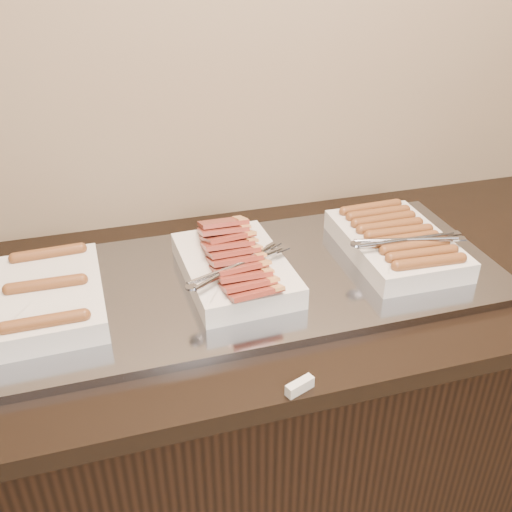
{
  "coord_description": "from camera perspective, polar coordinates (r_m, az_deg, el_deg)",
  "views": [
    {
      "loc": [
        -0.26,
        1.07,
        1.62
      ],
      "look_at": [
        0.05,
        2.13,
        0.97
      ],
      "focal_mm": 40.0,
      "sensor_mm": 36.0,
      "label": 1
    }
  ],
  "objects": [
    {
      "name": "dish_right",
      "position": [
        1.41,
        13.86,
        1.38
      ],
      "size": [
        0.27,
        0.35,
        0.08
      ],
      "rotation": [
        0.0,
        0.0,
        -0.01
      ],
      "color": "silver",
      "rests_on": "warming_tray"
    },
    {
      "name": "label_holder",
      "position": [
        1.03,
        4.39,
        -12.86
      ],
      "size": [
        0.06,
        0.04,
        0.02
      ],
      "primitive_type": "cube",
      "rotation": [
        0.0,
        0.0,
        0.37
      ],
      "color": "silver",
      "rests_on": "counter"
    },
    {
      "name": "dish_left",
      "position": [
        1.26,
        -19.96,
        -3.79
      ],
      "size": [
        0.22,
        0.33,
        0.07
      ],
      "rotation": [
        0.0,
        0.0,
        0.03
      ],
      "color": "silver",
      "rests_on": "warming_tray"
    },
    {
      "name": "warming_tray",
      "position": [
        1.3,
        -1.59,
        -2.51
      ],
      "size": [
        1.2,
        0.5,
        0.02
      ],
      "primitive_type": "cube",
      "color": "gray",
      "rests_on": "counter"
    },
    {
      "name": "counter",
      "position": [
        1.6,
        -1.65,
        -16.47
      ],
      "size": [
        2.06,
        0.76,
        0.9
      ],
      "color": "black",
      "rests_on": "ground"
    },
    {
      "name": "dish_center",
      "position": [
        1.27,
        -2.15,
        -0.97
      ],
      "size": [
        0.26,
        0.35,
        0.1
      ],
      "rotation": [
        0.0,
        0.0,
        0.05
      ],
      "color": "silver",
      "rests_on": "warming_tray"
    }
  ]
}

